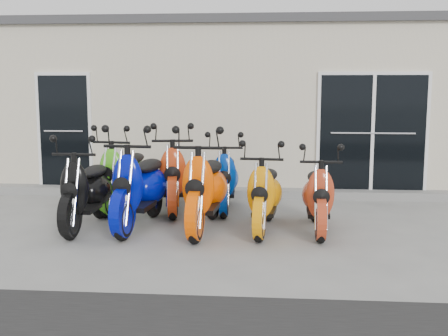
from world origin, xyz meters
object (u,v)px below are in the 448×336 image
(scooter_front_orange_a, at_px, (205,177))
(scooter_back_red, at_px, (174,166))
(scooter_front_red, at_px, (318,186))
(scooter_front_blue, at_px, (140,176))
(scooter_back_green, at_px, (123,166))
(scooter_back_blue, at_px, (225,170))
(scooter_front_orange_b, at_px, (265,184))
(scooter_front_black, at_px, (86,180))

(scooter_front_orange_a, height_order, scooter_back_red, scooter_front_orange_a)
(scooter_front_orange_a, relative_size, scooter_front_red, 1.18)
(scooter_front_blue, height_order, scooter_back_red, scooter_front_blue)
(scooter_front_blue, bearing_deg, scooter_back_red, 81.75)
(scooter_back_green, bearing_deg, scooter_front_blue, -56.68)
(scooter_back_green, distance_m, scooter_back_blue, 1.71)
(scooter_front_orange_b, distance_m, scooter_back_green, 2.68)
(scooter_front_orange_b, relative_size, scooter_back_blue, 1.00)
(scooter_front_orange_b, bearing_deg, scooter_back_blue, 122.85)
(scooter_front_blue, bearing_deg, scooter_front_orange_b, 5.05)
(scooter_front_orange_a, relative_size, scooter_back_blue, 1.14)
(scooter_front_black, height_order, scooter_front_red, scooter_front_black)
(scooter_front_blue, xyz_separation_m, scooter_front_red, (2.57, -0.01, -0.12))
(scooter_front_black, relative_size, scooter_back_green, 0.97)
(scooter_front_black, xyz_separation_m, scooter_back_blue, (1.91, 1.37, -0.03))
(scooter_front_black, xyz_separation_m, scooter_front_orange_a, (1.73, 0.02, 0.07))
(scooter_front_red, height_order, scooter_back_blue, scooter_back_blue)
(scooter_back_green, xyz_separation_m, scooter_back_red, (0.86, -0.03, 0.02))
(scooter_back_green, relative_size, scooter_back_blue, 1.07)
(scooter_front_black, bearing_deg, scooter_back_red, 51.11)
(scooter_front_red, relative_size, scooter_back_green, 0.90)
(scooter_front_orange_a, height_order, scooter_front_red, scooter_front_orange_a)
(scooter_front_orange_b, bearing_deg, scooter_front_red, 6.92)
(scooter_back_red, bearing_deg, scooter_front_blue, -112.15)
(scooter_back_red, bearing_deg, scooter_back_green, 169.87)
(scooter_front_black, height_order, scooter_front_orange_a, scooter_front_orange_a)
(scooter_front_orange_a, relative_size, scooter_back_red, 1.03)
(scooter_front_red, bearing_deg, scooter_front_orange_b, -177.82)
(scooter_front_orange_a, bearing_deg, scooter_front_blue, 179.77)
(scooter_front_blue, height_order, scooter_front_orange_a, scooter_front_blue)
(scooter_front_orange_b, bearing_deg, scooter_back_green, 158.15)
(scooter_front_orange_a, xyz_separation_m, scooter_back_green, (-1.52, 1.28, -0.05))
(scooter_front_black, relative_size, scooter_back_blue, 1.04)
(scooter_front_blue, relative_size, scooter_front_orange_b, 1.15)
(scooter_front_red, bearing_deg, scooter_front_black, -177.64)
(scooter_back_green, bearing_deg, scooter_back_red, 6.41)
(scooter_front_black, xyz_separation_m, scooter_front_orange_b, (2.58, 0.07, -0.03))
(scooter_front_blue, height_order, scooter_back_green, scooter_front_blue)
(scooter_front_orange_a, distance_m, scooter_back_green, 1.99)
(scooter_front_black, xyz_separation_m, scooter_front_red, (3.34, 0.09, -0.05))
(scooter_front_red, distance_m, scooter_back_green, 3.36)
(scooter_front_orange_a, height_order, scooter_back_blue, scooter_front_orange_a)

